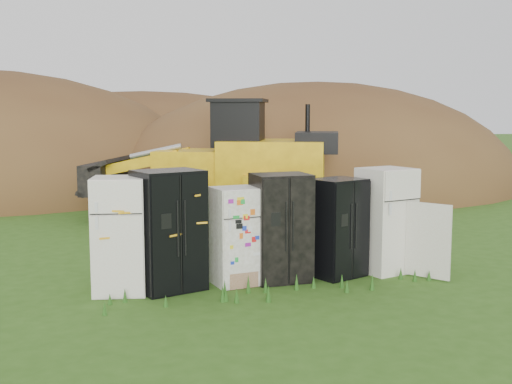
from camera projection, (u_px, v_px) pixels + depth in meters
ground at (261, 282)px, 10.93m from camera, size 120.00×120.00×0.00m
fridge_leftmost at (120, 235)px, 10.18m from camera, size 0.96×0.93×1.86m
fridge_black_side at (169, 230)px, 10.35m from camera, size 1.21×1.07×1.95m
fridge_sticker at (235, 236)px, 10.70m from camera, size 0.82×0.77×1.63m
fridge_dark_mid at (281, 228)px, 10.92m from camera, size 0.95×0.78×1.84m
fridge_black_right at (337, 228)px, 11.22m from camera, size 1.06×0.98×1.72m
fridge_open_door at (386, 220)px, 11.53m from camera, size 1.02×0.97×1.88m
wheel_loader at (209, 160)px, 17.02m from camera, size 7.16×5.12×3.21m
dirt_mound_right at (317, 190)px, 23.78m from camera, size 15.77×11.56×7.93m
dirt_mound_back at (145, 177)px, 28.40m from camera, size 19.76×13.17×7.54m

